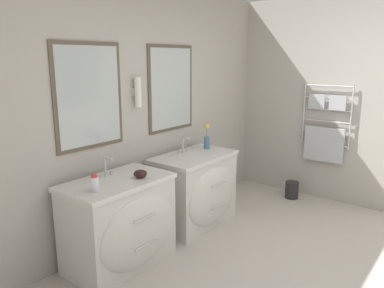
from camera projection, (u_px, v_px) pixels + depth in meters
name	position (u px, v px, depth m)	size (l,w,h in m)	color
wall_back	(144.00, 110.00, 3.91)	(5.73, 0.15, 2.60)	#B2ADA3
wall_right	(329.00, 102.00, 4.79)	(0.13, 4.27, 2.60)	#B2ADA3
vanity_left	(121.00, 223.00, 3.34)	(0.97, 0.63, 0.80)	silver
vanity_right	(196.00, 189.00, 4.18)	(0.97, 0.63, 0.80)	silver
faucet_left	(106.00, 167.00, 3.33)	(0.17, 0.12, 0.19)	silver
faucet_right	(184.00, 145.00, 4.18)	(0.17, 0.12, 0.19)	silver
toiletry_bottle	(95.00, 184.00, 2.96)	(0.07, 0.07, 0.14)	silver
amenity_bowl	(140.00, 174.00, 3.32)	(0.12, 0.12, 0.07)	black
flower_vase	(207.00, 138.00, 4.36)	(0.07, 0.07, 0.30)	teal
waste_bin	(292.00, 189.00, 5.02)	(0.18, 0.18, 0.22)	#282626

